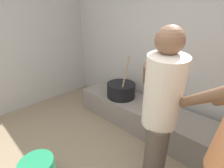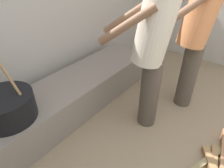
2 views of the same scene
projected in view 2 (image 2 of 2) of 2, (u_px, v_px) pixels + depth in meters
name	position (u px, v px, depth m)	size (l,w,h in m)	color
block_enclosure_rear	(31.00, 12.00, 2.16)	(5.07, 0.20, 2.17)	#ADA8A0
hearth_ledge	(63.00, 101.00, 2.30)	(2.64, 0.60, 0.39)	slate
cooking_pot_main	(7.00, 107.00, 1.72)	(0.48, 0.48, 0.69)	black
cook_in_orange_shirt	(196.00, 31.00, 2.05)	(0.72, 0.70, 1.66)	#4C4238
cook_in_cream_shirt	(152.00, 48.00, 1.80)	(0.62, 0.73, 1.60)	#4C4238
firewood_pile	(218.00, 164.00, 1.80)	(0.84, 0.37, 0.07)	olive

